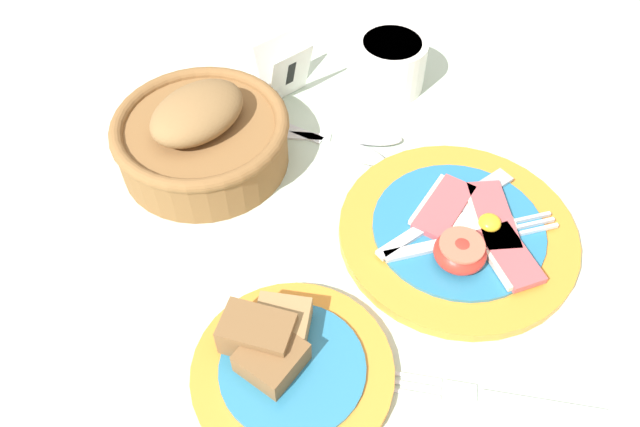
% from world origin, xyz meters
% --- Properties ---
extents(ground_plane, '(3.00, 3.00, 0.00)m').
position_xyz_m(ground_plane, '(0.00, 0.00, 0.00)').
color(ground_plane, '#B7CCB7').
extents(breakfast_plate, '(0.25, 0.25, 0.04)m').
position_xyz_m(breakfast_plate, '(0.11, 0.01, 0.01)').
color(breakfast_plate, orange).
rests_on(breakfast_plate, ground_plane).
extents(bread_plate, '(0.18, 0.18, 0.05)m').
position_xyz_m(bread_plate, '(-0.12, -0.01, 0.01)').
color(bread_plate, orange).
rests_on(bread_plate, ground_plane).
extents(sugar_cup, '(0.09, 0.09, 0.07)m').
position_xyz_m(sugar_cup, '(0.20, 0.26, 0.04)').
color(sugar_cup, white).
rests_on(sugar_cup, ground_plane).
extents(bread_basket, '(0.20, 0.20, 0.09)m').
position_xyz_m(bread_basket, '(-0.06, 0.26, 0.04)').
color(bread_basket, brown).
rests_on(bread_basket, ground_plane).
extents(number_card, '(0.06, 0.05, 0.07)m').
position_xyz_m(number_card, '(0.08, 0.31, 0.04)').
color(number_card, white).
rests_on(number_card, ground_plane).
extents(teaspoon_by_saucer, '(0.11, 0.18, 0.01)m').
position_xyz_m(teaspoon_by_saucer, '(0.08, 0.19, 0.01)').
color(teaspoon_by_saucer, silver).
rests_on(teaspoon_by_saucer, ground_plane).
extents(teaspoon_near_cup, '(0.16, 0.13, 0.01)m').
position_xyz_m(teaspoon_near_cup, '(0.10, 0.20, 0.01)').
color(teaspoon_near_cup, silver).
rests_on(teaspoon_near_cup, ground_plane).
extents(fork_on_cloth, '(0.15, 0.14, 0.01)m').
position_xyz_m(fork_on_cloth, '(0.02, -0.14, 0.00)').
color(fork_on_cloth, silver).
rests_on(fork_on_cloth, ground_plane).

